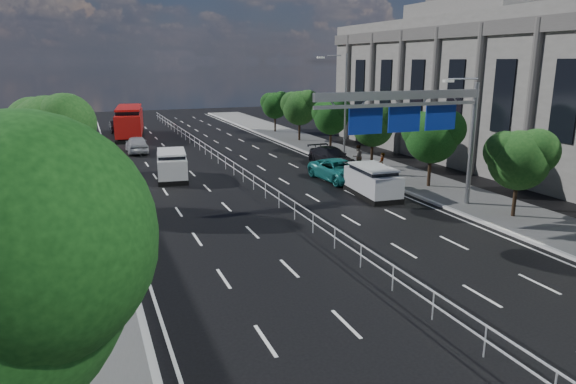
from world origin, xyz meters
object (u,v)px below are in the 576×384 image
parked_car_teal (339,170)px  white_minivan (172,165)px  silver_minivan (373,181)px  parked_car_dark (331,157)px  pedestrian_b (358,157)px  near_car_silver (137,144)px  near_car_dark (116,126)px  pedestrian_a (382,164)px  toilet_sign (67,279)px  overhead_gantry (417,113)px  red_bus (130,121)px

parked_car_teal → white_minivan: bearing=150.8°
silver_minivan → parked_car_dark: bearing=83.7°
silver_minivan → pedestrian_b: size_ratio=2.61×
near_car_silver → silver_minivan: bearing=119.6°
silver_minivan → parked_car_teal: (-0.00, 4.64, -0.20)m
near_car_dark → near_car_silver: bearing=91.9°
parked_car_teal → parked_car_dark: size_ratio=1.02×
near_car_dark → silver_minivan: size_ratio=0.88×
white_minivan → pedestrian_b: white_minivan is taller
near_car_silver → pedestrian_a: (15.86, -17.35, 0.16)m
toilet_sign → parked_car_dark: 30.44m
overhead_gantry → near_car_dark: (-13.27, 41.96, -4.90)m
near_car_silver → parked_car_teal: bearing=125.7°
overhead_gantry → red_bus: (-12.05, 37.35, -3.84)m
white_minivan → red_bus: red_bus is taller
near_car_silver → near_car_dark: size_ratio=1.10×
silver_minivan → white_minivan: bearing=143.1°
pedestrian_a → pedestrian_b: pedestrian_b is taller
near_car_silver → parked_car_teal: 21.32m
silver_minivan → pedestrian_b: pedestrian_b is taller
white_minivan → near_car_dark: bearing=101.7°
white_minivan → toilet_sign: bearing=-97.7°
parked_car_dark → overhead_gantry: bearing=-98.2°
near_car_dark → overhead_gantry: bearing=106.6°
parked_car_teal → pedestrian_a: size_ratio=3.31×
red_bus → silver_minivan: 35.43m
overhead_gantry → pedestrian_b: bearing=75.9°
red_bus → near_car_silver: (-0.43, -11.30, -0.97)m
white_minivan → near_car_dark: (-2.02, 28.32, -0.31)m
white_minivan → red_bus: (-0.80, 23.71, 0.75)m
toilet_sign → pedestrian_b: 29.79m
toilet_sign → near_car_dark: 52.25m
pedestrian_b → parked_car_dark: bearing=-57.7°
near_car_dark → parked_car_teal: size_ratio=0.78×
red_bus → pedestrian_a: bearing=-54.2°
near_car_silver → near_car_dark: (-0.79, 15.91, -0.10)m
toilet_sign → near_car_silver: (5.22, 36.10, -2.15)m
red_bus → pedestrian_a: (15.43, -28.64, -0.81)m
white_minivan → silver_minivan: 14.67m
near_car_silver → pedestrian_b: size_ratio=2.53×
near_car_dark → pedestrian_a: bearing=115.6°
silver_minivan → red_bus: bearing=114.0°
red_bus → silver_minivan: red_bus is taller
red_bus → toilet_sign: bearing=-89.3°
near_car_dark → pedestrian_b: 34.54m
near_car_dark → pedestrian_b: pedestrian_b is taller
overhead_gantry → pedestrian_a: bearing=68.8°
pedestrian_b → overhead_gantry: bearing=75.2°
pedestrian_a → parked_car_dark: bearing=-113.3°
pedestrian_a → white_minivan: bearing=-63.1°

